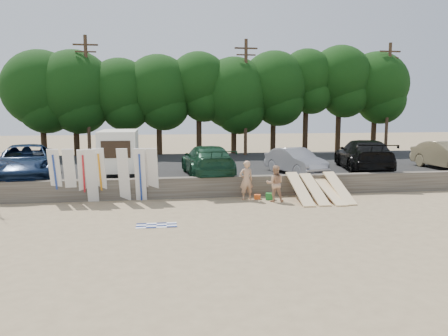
% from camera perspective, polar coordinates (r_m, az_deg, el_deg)
% --- Properties ---
extents(ground, '(120.00, 120.00, 0.00)m').
position_cam_1_polar(ground, '(19.13, 6.60, -5.28)').
color(ground, tan).
rests_on(ground, ground).
extents(seawall, '(44.00, 0.50, 1.00)m').
position_cam_1_polar(seawall, '(21.88, 4.54, -2.30)').
color(seawall, '#6B6356').
rests_on(seawall, ground).
extents(parking_lot, '(44.00, 14.50, 0.70)m').
position_cam_1_polar(parking_lot, '(29.17, 1.13, -0.11)').
color(parking_lot, '#282828').
rests_on(parking_lot, ground).
extents(treeline, '(33.04, 6.09, 8.97)m').
position_cam_1_polar(treeline, '(35.82, -2.46, 10.57)').
color(treeline, '#382616').
rests_on(treeline, parking_lot).
extents(utility_poles, '(25.80, 0.26, 9.00)m').
position_cam_1_polar(utility_poles, '(34.71, 2.86, 9.51)').
color(utility_poles, '#473321').
rests_on(utility_poles, parking_lot).
extents(box_trailer, '(2.22, 3.89, 2.45)m').
position_cam_1_polar(box_trailer, '(24.40, -13.53, 2.26)').
color(box_trailer, white).
rests_on(box_trailer, parking_lot).
extents(car_0, '(3.98, 6.73, 1.76)m').
position_cam_1_polar(car_0, '(24.93, -24.42, 0.75)').
color(car_0, '#132444').
rests_on(car_0, parking_lot).
extents(car_1, '(2.66, 5.82, 1.65)m').
position_cam_1_polar(car_1, '(23.69, -2.20, 0.98)').
color(car_1, '#163E27').
rests_on(car_1, parking_lot).
extents(car_2, '(2.68, 4.59, 1.43)m').
position_cam_1_polar(car_2, '(24.77, 9.30, 0.91)').
color(car_2, gray).
rests_on(car_2, parking_lot).
extents(car_3, '(3.80, 6.62, 1.80)m').
position_cam_1_polar(car_3, '(27.38, 17.74, 1.67)').
color(car_3, black).
rests_on(car_3, parking_lot).
extents(surfboard_upright_0, '(0.53, 0.77, 2.52)m').
position_cam_1_polar(surfboard_upright_0, '(21.33, -21.14, -0.98)').
color(surfboard_upright_0, white).
rests_on(surfboard_upright_0, ground).
extents(surfboard_upright_1, '(0.50, 0.75, 2.52)m').
position_cam_1_polar(surfboard_upright_1, '(21.18, -19.47, -0.95)').
color(surfboard_upright_1, white).
rests_on(surfboard_upright_1, ground).
extents(surfboard_upright_2, '(0.59, 0.90, 2.49)m').
position_cam_1_polar(surfboard_upright_2, '(21.02, -17.83, -0.98)').
color(surfboard_upright_2, white).
rests_on(surfboard_upright_2, ground).
extents(surfboard_upright_3, '(0.51, 0.75, 2.52)m').
position_cam_1_polar(surfboard_upright_3, '(20.82, -16.91, -0.99)').
color(surfboard_upright_3, white).
rests_on(surfboard_upright_3, ground).
extents(surfboard_upright_4, '(0.57, 0.73, 2.54)m').
position_cam_1_polar(surfboard_upright_4, '(20.98, -15.84, -0.86)').
color(surfboard_upright_4, white).
rests_on(surfboard_upright_4, ground).
extents(surfboard_upright_5, '(0.59, 0.79, 2.52)m').
position_cam_1_polar(surfboard_upright_5, '(20.70, -12.97, -0.89)').
color(surfboard_upright_5, white).
rests_on(surfboard_upright_5, ground).
extents(surfboard_upright_6, '(0.55, 0.78, 2.52)m').
position_cam_1_polar(surfboard_upright_6, '(20.61, -10.87, -0.88)').
color(surfboard_upright_6, white).
rests_on(surfboard_upright_6, ground).
extents(surfboard_upright_7, '(0.62, 0.92, 2.49)m').
position_cam_1_polar(surfboard_upright_7, '(20.81, -10.62, -0.84)').
color(surfboard_upright_7, white).
rests_on(surfboard_upright_7, ground).
extents(surfboard_upright_8, '(0.58, 0.85, 2.51)m').
position_cam_1_polar(surfboard_upright_8, '(20.78, -9.29, -0.79)').
color(surfboard_upright_8, white).
rests_on(surfboard_upright_8, ground).
extents(surfboard_low_0, '(0.56, 2.81, 1.18)m').
position_cam_1_polar(surfboard_low_0, '(20.77, 9.88, -2.66)').
color(surfboard_low_0, '#FAD79D').
rests_on(surfboard_low_0, ground).
extents(surfboard_low_1, '(0.56, 2.84, 1.09)m').
position_cam_1_polar(surfboard_low_1, '(21.07, 11.72, -2.69)').
color(surfboard_low_1, '#FAD79D').
rests_on(surfboard_low_1, ground).
extents(surfboard_low_2, '(0.56, 2.92, 0.84)m').
position_cam_1_polar(surfboard_low_2, '(21.29, 13.66, -2.98)').
color(surfboard_low_2, '#FAD79D').
rests_on(surfboard_low_2, ground).
extents(surfboard_low_3, '(0.56, 2.82, 1.16)m').
position_cam_1_polar(surfboard_low_3, '(21.50, 14.80, -2.49)').
color(surfboard_low_3, '#FAD79D').
rests_on(surfboard_low_3, ground).
extents(beachgoer_a, '(0.76, 0.57, 1.87)m').
position_cam_1_polar(beachgoer_a, '(20.77, 2.92, -1.59)').
color(beachgoer_a, tan).
rests_on(beachgoer_a, ground).
extents(beachgoer_b, '(0.94, 0.80, 1.70)m').
position_cam_1_polar(beachgoer_b, '(20.44, 6.68, -2.03)').
color(beachgoer_b, tan).
rests_on(beachgoer_b, ground).
extents(cooler, '(0.46, 0.42, 0.32)m').
position_cam_1_polar(cooler, '(20.93, 6.02, -3.71)').
color(cooler, '#227C2B').
rests_on(cooler, ground).
extents(gear_bag, '(0.35, 0.31, 0.22)m').
position_cam_1_polar(gear_bag, '(21.03, 4.37, -3.78)').
color(gear_bag, '#EE581C').
rests_on(gear_bag, ground).
extents(beach_towel, '(1.52, 1.52, 0.00)m').
position_cam_1_polar(beach_towel, '(16.47, -8.81, -7.41)').
color(beach_towel, white).
rests_on(beach_towel, ground).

